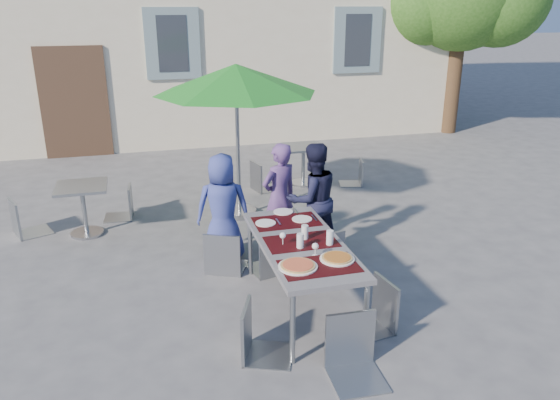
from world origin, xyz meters
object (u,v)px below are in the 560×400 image
object	(u,v)px
child_2	(313,199)
bg_chair_l_0	(19,195)
dining_table	(301,247)
chair_0	(223,227)
pizza_near_right	(337,258)
bg_chair_r_1	(356,157)
chair_4	(378,277)
bg_chair_l_1	(261,159)
pizza_near_left	(298,266)
cafe_table_0	(83,202)
child_1	(279,198)
chair_1	(272,226)
chair_2	(324,226)
cafe_table_1	(303,159)
chair_5	(356,313)
chair_3	(257,302)
bg_chair_r_0	(122,183)
child_0	(223,208)
patio_umbrella	(236,80)

from	to	relation	value
child_2	bg_chair_l_0	bearing A→B (deg)	-32.98
dining_table	chair_0	bearing A→B (deg)	122.14
pizza_near_right	bg_chair_r_1	xyz separation A→B (m)	(1.92, 4.13, -0.28)
chair_4	bg_chair_l_1	size ratio (longest dim) A/B	1.01
pizza_near_left	cafe_table_0	distance (m)	3.74
child_1	bg_chair_l_1	size ratio (longest dim) A/B	1.50
chair_0	chair_1	distance (m)	0.56
chair_4	cafe_table_0	size ratio (longest dim) A/B	1.33
pizza_near_right	chair_2	size ratio (longest dim) A/B	0.33
child_1	cafe_table_1	bearing A→B (deg)	-136.55
chair_4	bg_chair_l_0	bearing A→B (deg)	137.81
chair_5	bg_chair_l_1	xyz separation A→B (m)	(0.35, 4.90, -0.05)
chair_4	bg_chair_l_0	xyz separation A→B (m)	(-3.67, 3.33, 0.02)
chair_4	bg_chair_l_1	world-z (taller)	chair_4
chair_5	chair_3	bearing A→B (deg)	148.50
dining_table	bg_chair_l_1	xyz separation A→B (m)	(0.47, 3.77, -0.15)
chair_5	pizza_near_left	bearing A→B (deg)	118.01
child_2	cafe_table_1	size ratio (longest dim) A/B	2.07
chair_1	bg_chair_l_0	size ratio (longest dim) A/B	1.03
dining_table	bg_chair_r_0	size ratio (longest dim) A/B	2.03
child_1	chair_4	distance (m)	2.05
cafe_table_1	bg_chair_r_1	xyz separation A→B (m)	(0.88, -0.25, 0.04)
chair_2	bg_chair_l_1	xyz separation A→B (m)	(-0.04, 3.04, -0.03)
dining_table	chair_0	distance (m)	1.18
chair_3	child_2	bearing A→B (deg)	59.46
chair_3	chair_4	world-z (taller)	chair_3
bg_chair_r_1	bg_chair_l_0	bearing A→B (deg)	-170.50
pizza_near_right	pizza_near_left	bearing A→B (deg)	-172.36
dining_table	pizza_near_right	xyz separation A→B (m)	(0.20, -0.47, 0.07)
child_0	child_1	bearing A→B (deg)	-164.30
bg_chair_r_1	child_2	bearing A→B (deg)	-123.57
chair_3	cafe_table_1	distance (m)	4.94
dining_table	child_0	world-z (taller)	child_0
pizza_near_left	chair_2	xyz separation A→B (m)	(0.70, 1.26, -0.20)
child_0	chair_4	distance (m)	2.25
chair_5	child_0	bearing A→B (deg)	105.35
child_2	cafe_table_0	bearing A→B (deg)	-35.28
chair_0	chair_5	xyz separation A→B (m)	(0.75, -2.12, 0.02)
pizza_near_right	chair_2	world-z (taller)	chair_2
chair_1	bg_chair_r_1	distance (m)	3.59
child_0	patio_umbrella	world-z (taller)	patio_umbrella
dining_table	chair_2	bearing A→B (deg)	55.22
child_0	bg_chair_l_0	distance (m)	2.88
child_1	bg_chair_l_0	bearing A→B (deg)	-45.12
child_2	patio_umbrella	distance (m)	2.05
bg_chair_r_1	chair_1	bearing A→B (deg)	-128.05
child_1	bg_chair_l_1	xyz separation A→B (m)	(0.31, 2.32, -0.15)
child_0	chair_0	distance (m)	0.40
patio_umbrella	cafe_table_0	xyz separation A→B (m)	(-2.16, -0.16, -1.52)
chair_0	chair_3	bearing A→B (deg)	-89.42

